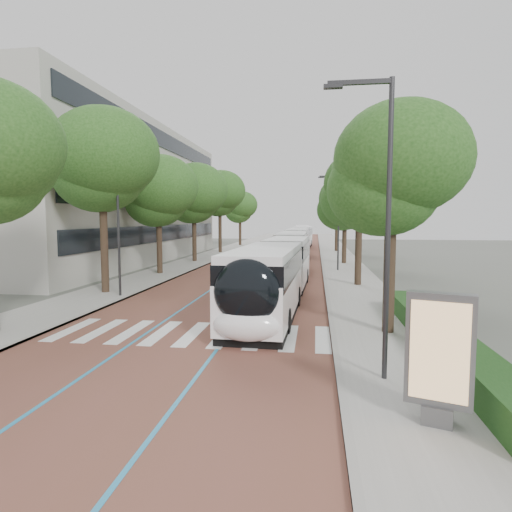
# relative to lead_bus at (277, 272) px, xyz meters

# --- Properties ---
(ground) EXTENTS (160.00, 160.00, 0.00)m
(ground) POSITION_rel_lead_bus_xyz_m (-2.88, -7.77, -1.63)
(ground) COLOR #51544C
(ground) RESTS_ON ground
(road) EXTENTS (11.00, 140.00, 0.02)m
(road) POSITION_rel_lead_bus_xyz_m (-2.88, 32.23, -1.62)
(road) COLOR brown
(road) RESTS_ON ground
(sidewalk_left) EXTENTS (4.00, 140.00, 0.12)m
(sidewalk_left) POSITION_rel_lead_bus_xyz_m (-10.38, 32.23, -1.57)
(sidewalk_left) COLOR gray
(sidewalk_left) RESTS_ON ground
(sidewalk_right) EXTENTS (4.00, 140.00, 0.12)m
(sidewalk_right) POSITION_rel_lead_bus_xyz_m (4.62, 32.23, -1.57)
(sidewalk_right) COLOR gray
(sidewalk_right) RESTS_ON ground
(kerb_left) EXTENTS (0.20, 140.00, 0.14)m
(kerb_left) POSITION_rel_lead_bus_xyz_m (-8.48, 32.23, -1.57)
(kerb_left) COLOR gray
(kerb_left) RESTS_ON ground
(kerb_right) EXTENTS (0.20, 140.00, 0.14)m
(kerb_right) POSITION_rel_lead_bus_xyz_m (2.72, 32.23, -1.57)
(kerb_right) COLOR gray
(kerb_right) RESTS_ON ground
(zebra_crossing) EXTENTS (10.55, 3.60, 0.01)m
(zebra_crossing) POSITION_rel_lead_bus_xyz_m (-2.68, -6.77, -1.60)
(zebra_crossing) COLOR silver
(zebra_crossing) RESTS_ON ground
(lane_line_left) EXTENTS (0.12, 126.00, 0.01)m
(lane_line_left) POSITION_rel_lead_bus_xyz_m (-4.48, 32.23, -1.60)
(lane_line_left) COLOR teal
(lane_line_left) RESTS_ON road
(lane_line_right) EXTENTS (0.12, 126.00, 0.01)m
(lane_line_right) POSITION_rel_lead_bus_xyz_m (-1.28, 32.23, -1.60)
(lane_line_right) COLOR teal
(lane_line_right) RESTS_ON road
(office_building) EXTENTS (18.11, 40.00, 14.00)m
(office_building) POSITION_rel_lead_bus_xyz_m (-22.35, 20.23, 5.37)
(office_building) COLOR #AEABA1
(office_building) RESTS_ON ground
(hedge) EXTENTS (1.20, 14.00, 0.80)m
(hedge) POSITION_rel_lead_bus_xyz_m (6.22, -7.77, -1.11)
(hedge) COLOR #183F15
(hedge) RESTS_ON sidewalk_right
(streetlight_near) EXTENTS (1.82, 0.20, 8.00)m
(streetlight_near) POSITION_rel_lead_bus_xyz_m (3.74, -10.77, 3.19)
(streetlight_near) COLOR #2C2C2E
(streetlight_near) RESTS_ON sidewalk_right
(streetlight_far) EXTENTS (1.82, 0.20, 8.00)m
(streetlight_far) POSITION_rel_lead_bus_xyz_m (3.74, 14.23, 3.19)
(streetlight_far) COLOR #2C2C2E
(streetlight_far) RESTS_ON sidewalk_right
(lamp_post_left) EXTENTS (0.14, 0.14, 8.00)m
(lamp_post_left) POSITION_rel_lead_bus_xyz_m (-8.98, 0.23, 2.49)
(lamp_post_left) COLOR #2C2C2E
(lamp_post_left) RESTS_ON sidewalk_left
(trees_left) EXTENTS (6.44, 60.39, 10.27)m
(trees_left) POSITION_rel_lead_bus_xyz_m (-10.38, 16.61, 5.28)
(trees_left) COLOR black
(trees_left) RESTS_ON ground
(trees_right) EXTENTS (5.70, 46.99, 8.42)m
(trees_right) POSITION_rel_lead_bus_xyz_m (4.82, 14.61, 4.43)
(trees_right) COLOR black
(trees_right) RESTS_ON ground
(lead_bus) EXTENTS (3.14, 18.47, 3.20)m
(lead_bus) POSITION_rel_lead_bus_xyz_m (0.00, 0.00, 0.00)
(lead_bus) COLOR black
(lead_bus) RESTS_ON ground
(bus_queued_0) EXTENTS (2.59, 12.41, 3.20)m
(bus_queued_0) POSITION_rel_lead_bus_xyz_m (-0.10, 16.47, -0.00)
(bus_queued_0) COLOR white
(bus_queued_0) RESTS_ON ground
(bus_queued_1) EXTENTS (2.60, 12.41, 3.20)m
(bus_queued_1) POSITION_rel_lead_bus_xyz_m (-0.22, 29.83, -0.00)
(bus_queued_1) COLOR white
(bus_queued_1) RESTS_ON ground
(bus_queued_2) EXTENTS (3.03, 12.49, 3.20)m
(bus_queued_2) POSITION_rel_lead_bus_xyz_m (-0.06, 43.35, -0.00)
(bus_queued_2) COLOR white
(bus_queued_2) RESTS_ON ground
(bus_queued_3) EXTENTS (3.05, 12.49, 3.20)m
(bus_queued_3) POSITION_rel_lead_bus_xyz_m (-0.33, 55.55, -0.00)
(bus_queued_3) COLOR white
(bus_queued_3) RESTS_ON ground
(ad_panel) EXTENTS (1.40, 0.78, 2.82)m
(ad_panel) POSITION_rel_lead_bus_xyz_m (4.63, -13.30, -0.03)
(ad_panel) COLOR #59595B
(ad_panel) RESTS_ON sidewalk_right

